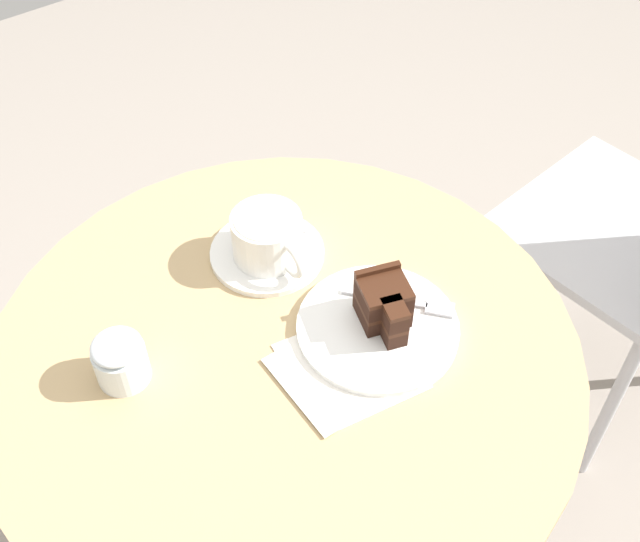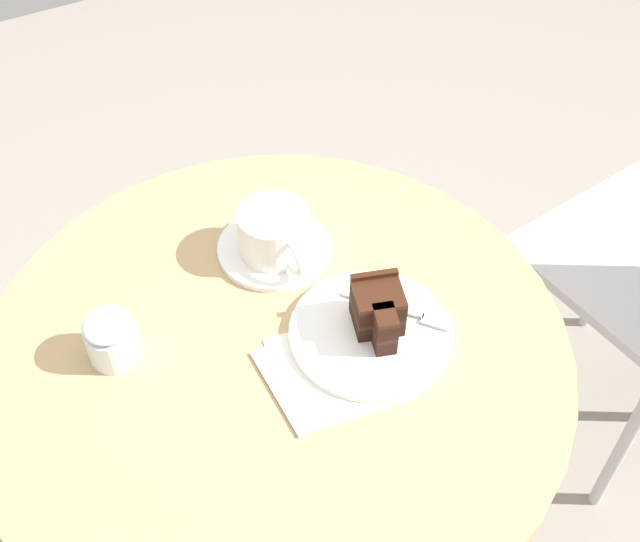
{
  "view_description": "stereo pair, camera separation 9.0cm",
  "coord_description": "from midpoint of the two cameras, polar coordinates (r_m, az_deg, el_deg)",
  "views": [
    {
      "loc": [
        0.51,
        -0.32,
        1.48
      ],
      "look_at": [
        -0.05,
        0.09,
        0.72
      ],
      "focal_mm": 45.0,
      "sensor_mm": 36.0,
      "label": 1
    },
    {
      "loc": [
        0.56,
        -0.24,
        1.48
      ],
      "look_at": [
        -0.05,
        0.09,
        0.72
      ],
      "focal_mm": 45.0,
      "sensor_mm": 36.0,
      "label": 2
    }
  ],
  "objects": [
    {
      "name": "cafe_table",
      "position": [
        1.09,
        -4.81,
        -9.28
      ],
      "size": [
        0.74,
        0.74,
        0.68
      ],
      "color": "tan",
      "rests_on": "ground"
    },
    {
      "name": "cake_slice",
      "position": [
        0.99,
        2.02,
        -2.47
      ],
      "size": [
        0.09,
        0.07,
        0.07
      ],
      "rotation": [
        0.0,
        0.0,
        5.96
      ],
      "color": "black",
      "rests_on": "cake_plate"
    },
    {
      "name": "napkin",
      "position": [
        0.98,
        -0.92,
        -7.06
      ],
      "size": [
        0.17,
        0.17,
        0.0
      ],
      "rotation": [
        0.0,
        0.0,
        4.56
      ],
      "color": "silver",
      "rests_on": "cafe_table"
    },
    {
      "name": "cake_plate",
      "position": [
        1.01,
        1.57,
        -4.2
      ],
      "size": [
        0.21,
        0.21,
        0.01
      ],
      "color": "white",
      "rests_on": "cafe_table"
    },
    {
      "name": "fork",
      "position": [
        1.03,
        4.03,
        -2.43
      ],
      "size": [
        0.12,
        0.11,
        0.0
      ],
      "rotation": [
        0.0,
        0.0,
        0.7
      ],
      "color": "silver",
      "rests_on": "cake_plate"
    },
    {
      "name": "teaspoon",
      "position": [
        1.13,
        -4.98,
        2.93
      ],
      "size": [
        0.06,
        0.1,
        0.0
      ],
      "rotation": [
        0.0,
        0.0,
        1.04
      ],
      "color": "silver",
      "rests_on": "saucer"
    },
    {
      "name": "sugar_pot",
      "position": [
        0.99,
        -16.61,
        -6.18
      ],
      "size": [
        0.06,
        0.06,
        0.07
      ],
      "color": "silver",
      "rests_on": "cafe_table"
    },
    {
      "name": "saucer",
      "position": [
        1.1,
        -6.12,
        1.19
      ],
      "size": [
        0.16,
        0.16,
        0.01
      ],
      "color": "white",
      "rests_on": "cafe_table"
    },
    {
      "name": "coffee_cup",
      "position": [
        1.07,
        -6.15,
        2.35
      ],
      "size": [
        0.13,
        0.1,
        0.07
      ],
      "color": "white",
      "rests_on": "saucer"
    }
  ]
}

